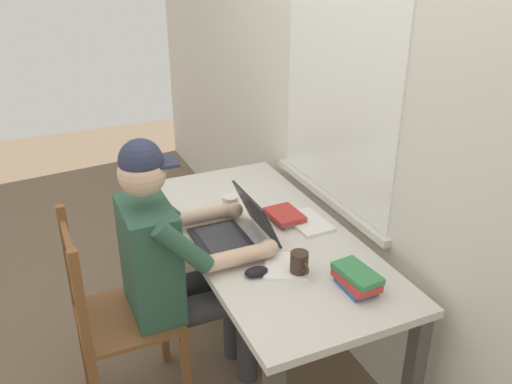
{
  "coord_description": "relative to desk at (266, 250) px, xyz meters",
  "views": [
    {
      "loc": [
        1.97,
        -0.93,
        1.98
      ],
      "look_at": [
        0.0,
        -0.05,
        0.95
      ],
      "focal_mm": 38.47,
      "sensor_mm": 36.0,
      "label": 1
    }
  ],
  "objects": [
    {
      "name": "book_stack_side",
      "position": [
        -0.07,
        0.14,
        0.12
      ],
      "size": [
        0.19,
        0.15,
        0.04
      ],
      "color": "gray",
      "rests_on": "desk"
    },
    {
      "name": "coffee_mug_white",
      "position": [
        -0.23,
        -0.08,
        0.14
      ],
      "size": [
        0.12,
        0.08,
        0.1
      ],
      "color": "silver",
      "rests_on": "desk"
    },
    {
      "name": "paper_pile_back_corner",
      "position": [
        -0.0,
        0.22,
        0.1
      ],
      "size": [
        0.25,
        0.16,
        0.02
      ],
      "primitive_type": "cube",
      "rotation": [
        0.0,
        0.0,
        0.03
      ],
      "color": "white",
      "rests_on": "desk"
    },
    {
      "name": "laptop",
      "position": [
        0.01,
        -0.15,
        0.14
      ],
      "size": [
        0.33,
        0.32,
        0.22
      ],
      "color": "#232328",
      "rests_on": "desk"
    },
    {
      "name": "ground_plane",
      "position": [
        0.0,
        0.0,
        -0.63
      ],
      "size": [
        8.0,
        8.0,
        0.0
      ],
      "primitive_type": "plane",
      "color": "brown"
    },
    {
      "name": "book_stack_main",
      "position": [
        0.53,
        0.14,
        0.13
      ],
      "size": [
        0.21,
        0.13,
        0.08
      ],
      "color": "#2D5B9E",
      "rests_on": "desk"
    },
    {
      "name": "coffee_mug_dark",
      "position": [
        0.35,
        -0.02,
        0.14
      ],
      "size": [
        0.11,
        0.07,
        0.1
      ],
      "color": "#38281E",
      "rests_on": "desk"
    },
    {
      "name": "back_wall",
      "position": [
        -0.0,
        0.44,
        0.66
      ],
      "size": [
        6.0,
        0.08,
        2.6
      ],
      "color": "silver",
      "rests_on": "ground"
    },
    {
      "name": "wooden_chair",
      "position": [
        0.01,
        -0.71,
        -0.16
      ],
      "size": [
        0.42,
        0.42,
        0.96
      ],
      "color": "brown",
      "rests_on": "ground"
    },
    {
      "name": "computer_mouse",
      "position": [
        0.29,
        -0.18,
        0.11
      ],
      "size": [
        0.06,
        0.1,
        0.03
      ],
      "primitive_type": "ellipsoid",
      "color": "black",
      "rests_on": "desk"
    },
    {
      "name": "seated_person",
      "position": [
        0.01,
        -0.43,
        0.06
      ],
      "size": [
        0.5,
        0.6,
        1.26
      ],
      "color": "#2D5642",
      "rests_on": "ground"
    },
    {
      "name": "paper_pile_near_laptop",
      "position": [
        0.29,
        -0.04,
        0.1
      ],
      "size": [
        0.26,
        0.25,
        0.01
      ],
      "primitive_type": "cube",
      "rotation": [
        0.0,
        0.0,
        -0.49
      ],
      "color": "white",
      "rests_on": "desk"
    },
    {
      "name": "desk",
      "position": [
        0.0,
        0.0,
        0.0
      ],
      "size": [
        1.55,
        0.72,
        0.73
      ],
      "color": "beige",
      "rests_on": "ground"
    }
  ]
}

